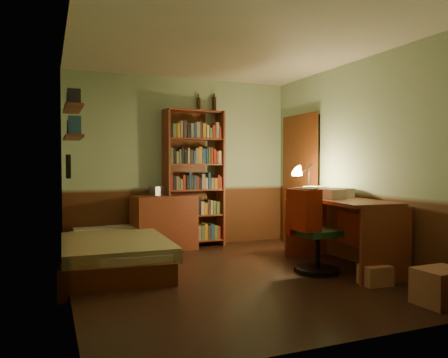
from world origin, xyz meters
name	(u,v)px	position (x,y,z in m)	size (l,w,h in m)	color
floor	(232,277)	(0.00, 0.00, -0.01)	(3.50, 4.00, 0.02)	black
ceiling	(232,45)	(0.00, 0.00, 2.61)	(3.50, 4.00, 0.02)	silver
wall_back	(182,162)	(0.00, 2.01, 1.30)	(3.50, 0.02, 2.60)	#9CBB97
wall_left	(67,162)	(-1.76, 0.00, 1.30)	(0.02, 4.00, 2.60)	#9CBB97
wall_right	(359,162)	(1.76, 0.00, 1.30)	(0.02, 4.00, 2.60)	#9CBB97
wall_front	(345,161)	(0.00, -2.01, 1.30)	(3.50, 0.02, 2.60)	#9CBB97
doorway	(301,182)	(1.72, 1.30, 1.00)	(0.06, 0.90, 2.00)	black
door_trim	(299,182)	(1.69, 1.30, 1.00)	(0.02, 0.98, 2.08)	#4A210C
bed	(113,241)	(-1.19, 0.97, 0.32)	(1.15, 2.16, 0.64)	olive
dresser	(164,223)	(-0.34, 1.77, 0.41)	(0.91, 0.46, 0.81)	brown
mini_stereo	(159,191)	(-0.38, 1.89, 0.88)	(0.24, 0.19, 0.13)	#B2B2B7
bookshelf	(194,179)	(0.15, 1.85, 1.05)	(0.90, 0.28, 2.10)	brown
bottle_left	(199,105)	(0.27, 1.96, 2.20)	(0.06, 0.06, 0.21)	black
bottle_right	(214,105)	(0.53, 1.96, 2.22)	(0.06, 0.06, 0.24)	black
desk	(341,233)	(1.40, -0.12, 0.43)	(0.66, 1.59, 0.85)	brown
paper_stack	(344,192)	(1.62, 0.12, 0.91)	(0.21, 0.29, 0.12)	silver
desk_lamp	(309,175)	(1.46, 0.67, 1.12)	(0.16, 0.16, 0.53)	black
office_chair	(318,227)	(1.00, -0.21, 0.53)	(0.53, 0.47, 1.07)	#27562C
red_jacket	(298,161)	(0.79, -0.10, 1.31)	(0.22, 0.40, 0.48)	#B32A13
wall_shelf_lower	(73,137)	(-1.64, 1.10, 1.60)	(0.20, 0.90, 0.03)	brown
wall_shelf_upper	(73,109)	(-1.64, 1.10, 1.95)	(0.20, 0.90, 0.03)	brown
framed_picture	(68,166)	(-1.72, 0.60, 1.25)	(0.04, 0.32, 0.26)	black
cardboard_box_a	(441,287)	(1.37, -1.63, 0.16)	(0.44, 0.35, 0.33)	#A77050
cardboard_box_b	(375,275)	(1.26, -0.89, 0.10)	(0.29, 0.24, 0.21)	#A77050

